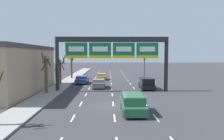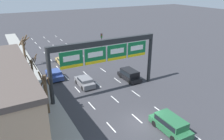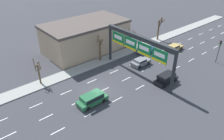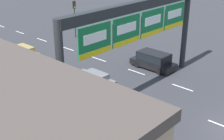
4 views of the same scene
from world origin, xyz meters
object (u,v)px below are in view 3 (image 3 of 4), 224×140
at_px(car_gold, 174,47).
at_px(tree_bare_second, 100,48).
at_px(car_grey, 141,62).
at_px(tree_bare_closest, 39,72).
at_px(traffic_light_near_gantry, 220,47).
at_px(suv_black, 166,78).
at_px(tree_bare_third, 159,27).
at_px(tree_bare_furthest, 131,38).
at_px(suv_green, 92,99).
at_px(sign_gantry, 138,45).
at_px(car_blue, 146,50).

xyz_separation_m(car_gold, tree_bare_second, (-6.55, -15.51, 2.09)).
xyz_separation_m(car_grey, tree_bare_closest, (-6.41, -17.54, 1.60)).
xyz_separation_m(car_grey, car_gold, (0.02, 10.70, -0.05)).
bearing_deg(traffic_light_near_gantry, tree_bare_closest, -117.13).
xyz_separation_m(suv_black, traffic_light_near_gantry, (1.87, 13.46, 2.37)).
bearing_deg(car_grey, car_gold, 89.90).
height_order(tree_bare_third, tree_bare_furthest, tree_bare_third).
bearing_deg(suv_green, car_grey, 104.16).
distance_m(sign_gantry, tree_bare_furthest, 11.09).
distance_m(tree_bare_closest, tree_bare_second, 12.73).
distance_m(car_gold, traffic_light_near_gantry, 9.34).
xyz_separation_m(car_blue, tree_bare_third, (-3.00, 7.79, 2.42)).
distance_m(car_grey, car_gold, 10.70).
bearing_deg(car_blue, suv_green, -70.56).
distance_m(car_grey, traffic_light_near_gantry, 15.32).
bearing_deg(suv_black, traffic_light_near_gantry, 82.09).
xyz_separation_m(car_gold, tree_bare_third, (-6.17, 2.01, 2.47)).
bearing_deg(car_blue, tree_bare_second, -109.16).
distance_m(car_gold, tree_bare_third, 6.94).
relative_size(tree_bare_closest, tree_bare_furthest, 0.95).
distance_m(traffic_light_near_gantry, tree_bare_closest, 33.47).
bearing_deg(sign_gantry, tree_bare_furthest, 141.79).
bearing_deg(car_gold, tree_bare_third, 161.96).
height_order(car_grey, car_gold, car_grey).
bearing_deg(sign_gantry, traffic_light_near_gantry, 65.56).
bearing_deg(car_gold, suv_green, -81.90).
height_order(sign_gantry, car_grey, sign_gantry).
xyz_separation_m(suv_black, car_gold, (-6.96, 11.92, -0.23)).
relative_size(suv_green, traffic_light_near_gantry, 1.00).
relative_size(suv_black, suv_green, 0.95).
distance_m(car_gold, tree_bare_closest, 29.01).
height_order(car_gold, tree_bare_second, tree_bare_second).
bearing_deg(tree_bare_closest, car_grey, 69.93).
bearing_deg(car_blue, car_gold, 61.28).
height_order(traffic_light_near_gantry, tree_bare_furthest, tree_bare_furthest).
distance_m(suv_black, tree_bare_third, 19.28).
height_order(traffic_light_near_gantry, tree_bare_second, tree_bare_second).
height_order(traffic_light_near_gantry, tree_bare_closest, tree_bare_closest).
bearing_deg(tree_bare_closest, tree_bare_second, 90.56).
relative_size(car_grey, tree_bare_closest, 0.88).
bearing_deg(car_gold, tree_bare_second, -112.89).
xyz_separation_m(suv_green, car_gold, (-3.52, 24.72, -0.22)).
distance_m(suv_black, car_gold, 13.81).
height_order(suv_green, tree_bare_second, tree_bare_second).
height_order(suv_black, car_blue, suv_black).
relative_size(suv_black, tree_bare_second, 0.84).
relative_size(tree_bare_second, tree_bare_furthest, 1.09).
distance_m(sign_gantry, tree_bare_closest, 17.02).
bearing_deg(tree_bare_closest, traffic_light_near_gantry, 62.87).
height_order(car_grey, suv_green, suv_green).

